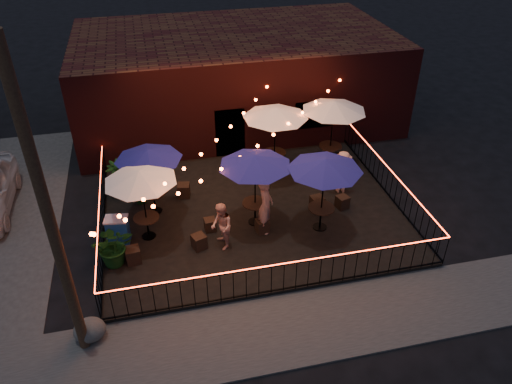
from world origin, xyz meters
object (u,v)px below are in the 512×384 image
boulder (90,330)px  cafe_table_4 (325,166)px  utility_pole (50,221)px  cafe_table_1 (148,155)px  cafe_table_0 (140,177)px  cafe_table_2 (255,162)px  cafe_table_3 (275,113)px  cooler (118,230)px  cafe_table_5 (334,107)px

boulder → cafe_table_4: bearing=22.2°
utility_pole → cafe_table_1: size_ratio=3.27×
cafe_table_0 → cafe_table_2: (3.53, -0.04, 0.09)m
cafe_table_0 → cafe_table_4: 5.61m
cafe_table_1 → cafe_table_3: cafe_table_3 is taller
cafe_table_0 → cafe_table_1: cafe_table_0 is taller
utility_pole → cafe_table_1: 5.93m
cafe_table_1 → cafe_table_2: size_ratio=0.93×
cafe_table_0 → cafe_table_4: cafe_table_4 is taller
cafe_table_3 → boulder: (-6.67, -6.77, -2.28)m
cafe_table_4 → boulder: cafe_table_4 is taller
cafe_table_3 → cafe_table_4: bearing=-81.7°
utility_pole → cooler: bearing=77.0°
cafe_table_1 → cafe_table_4: cafe_table_4 is taller
cafe_table_5 → boulder: size_ratio=3.18×
utility_pole → boulder: utility_pole is taller
cafe_table_4 → cafe_table_5: size_ratio=1.13×
cafe_table_1 → cooler: 2.56m
cafe_table_2 → cooler: size_ratio=2.81×
cafe_table_1 → cafe_table_5: 7.17m
cafe_table_0 → cafe_table_5: size_ratio=1.09×
cafe_table_2 → cafe_table_4: cafe_table_4 is taller
cafe_table_3 → cafe_table_0: bearing=-148.8°
cafe_table_1 → cooler: cafe_table_1 is taller
cafe_table_2 → cooler: (-4.45, -0.03, -1.88)m
cafe_table_5 → cooler: size_ratio=2.92×
cafe_table_4 → cafe_table_5: (1.71, 3.83, 0.10)m
cafe_table_2 → boulder: (-5.20, -3.71, -2.17)m
boulder → utility_pole: bearing=-125.2°
cafe_table_1 → cafe_table_3: (4.69, 1.68, 0.23)m
cafe_table_0 → cafe_table_3: bearing=31.2°
cafe_table_1 → boulder: size_ratio=2.85×
cafe_table_0 → boulder: cafe_table_0 is taller
cafe_table_4 → cooler: cafe_table_4 is taller
cafe_table_0 → cafe_table_4: bearing=-8.3°
cafe_table_2 → cafe_table_4: (2.03, -0.77, 0.03)m
cafe_table_0 → cafe_table_3: (5.00, 3.02, 0.20)m
cafe_table_5 → boulder: 11.45m
cafe_table_2 → cafe_table_0: bearing=179.4°
cafe_table_1 → cooler: size_ratio=2.62×
cafe_table_2 → cafe_table_5: 4.83m
utility_pole → cafe_table_2: (5.35, 3.92, -1.50)m
cafe_table_5 → boulder: cafe_table_5 is taller
utility_pole → cooler: (0.90, 3.89, -3.38)m
cooler → cafe_table_1: bearing=58.1°
cooler → boulder: bearing=-92.6°
utility_pole → cafe_table_3: 9.85m
cooler → boulder: size_ratio=1.09×
utility_pole → cafe_table_2: 6.80m
cafe_table_0 → cafe_table_1: (0.30, 1.34, -0.03)m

